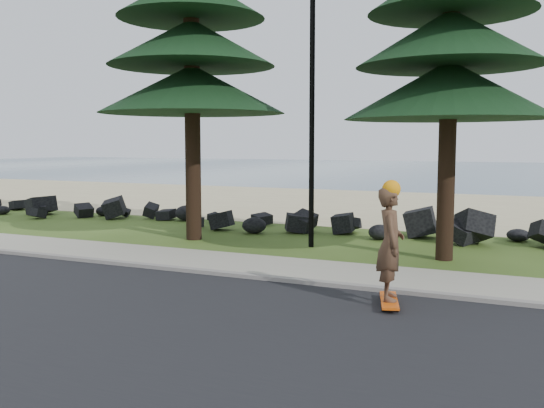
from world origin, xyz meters
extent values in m
plane|color=#304716|center=(0.00, 0.00, 0.00)|extent=(160.00, 160.00, 0.00)
cube|color=black|center=(0.00, -4.50, 0.01)|extent=(160.00, 7.00, 0.02)
cube|color=gray|center=(0.00, -0.90, 0.05)|extent=(160.00, 0.20, 0.10)
cube|color=gray|center=(0.00, 0.20, 0.04)|extent=(160.00, 2.00, 0.08)
cube|color=tan|center=(0.00, 14.50, 0.01)|extent=(160.00, 15.00, 0.01)
cube|color=#38556B|center=(0.00, 51.00, 0.00)|extent=(160.00, 58.00, 0.01)
cylinder|color=black|center=(-3.50, 3.00, 6.50)|extent=(0.44, 0.44, 13.00)
cylinder|color=black|center=(0.00, 3.20, 4.00)|extent=(0.14, 0.14, 8.00)
cube|color=#CF4B0C|center=(3.28, -1.82, 0.11)|extent=(0.58, 1.17, 0.04)
imported|color=#4C3323|center=(3.28, -1.82, 1.08)|extent=(0.63, 0.79, 1.90)
sphere|color=orange|center=(3.28, -1.82, 1.99)|extent=(0.30, 0.30, 0.30)
camera|label=1|loc=(5.56, -11.74, 2.76)|focal=40.00mm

